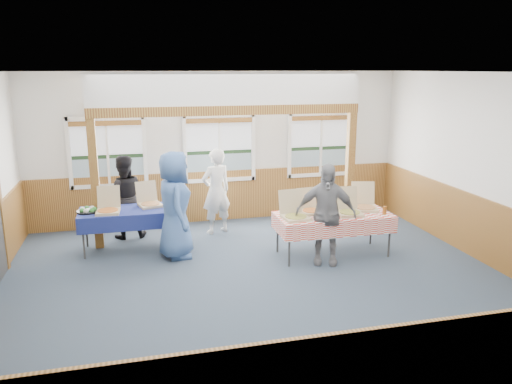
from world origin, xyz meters
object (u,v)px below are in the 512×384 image
table_left (131,212)px  table_right (334,217)px  woman_black (124,197)px  person_grey (326,214)px  man_blue (175,205)px  woman_white (216,191)px

table_left → table_right: bearing=-34.9°
table_right → woman_black: (-3.60, 1.88, 0.11)m
woman_black → person_grey: (3.32, -2.20, 0.05)m
man_blue → person_grey: (2.44, -0.91, -0.08)m
table_left → woman_black: woman_black is taller
table_right → person_grey: bearing=-152.3°
table_left → person_grey: person_grey is taller
person_grey → table_left: bearing=175.5°
table_left → woman_black: bearing=84.5°
table_left → woman_black: (-0.13, 0.71, 0.12)m
table_left → man_blue: man_blue is taller
table_right → man_blue: (-2.72, 0.58, 0.24)m
man_blue → person_grey: bearing=-112.7°
woman_black → person_grey: bearing=143.0°
table_left → person_grey: size_ratio=1.16×
woman_white → man_blue: man_blue is taller
woman_black → person_grey: size_ratio=0.94×
table_left → man_blue: (0.74, -0.59, 0.25)m
table_left → table_right: size_ratio=0.91×
woman_black → table_right: bearing=149.1°
woman_white → woman_black: woman_white is taller
table_left → woman_white: 1.76m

